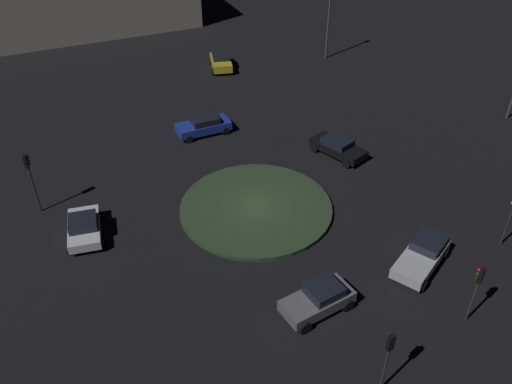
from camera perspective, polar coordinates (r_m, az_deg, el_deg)
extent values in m
plane|color=black|center=(35.35, 0.00, -1.87)|extent=(116.62, 116.62, 0.00)
cylinder|color=#2D4228|center=(35.27, 0.00, -1.69)|extent=(10.07, 10.07, 0.29)
cube|color=slate|center=(28.69, 6.56, -11.53)|extent=(3.43, 4.26, 0.67)
cube|color=black|center=(28.44, 7.31, -10.37)|extent=(2.21, 2.30, 0.54)
cylinder|color=black|center=(27.91, 5.28, -14.28)|extent=(0.54, 0.73, 0.71)
cylinder|color=black|center=(28.81, 3.17, -12.02)|extent=(0.54, 0.73, 0.71)
cylinder|color=black|center=(29.17, 9.82, -11.89)|extent=(0.54, 0.73, 0.71)
cylinder|color=black|center=(30.03, 7.65, -9.82)|extent=(0.54, 0.73, 0.71)
cube|color=black|center=(41.03, 8.79, 4.66)|extent=(4.44, 4.22, 0.58)
cube|color=black|center=(40.83, 8.71, 5.36)|extent=(2.65, 2.61, 0.47)
cylinder|color=black|center=(41.09, 11.24, 3.94)|extent=(0.63, 0.59, 0.65)
cylinder|color=black|center=(39.79, 9.67, 2.97)|extent=(0.63, 0.59, 0.65)
cylinder|color=black|center=(42.60, 7.90, 5.57)|extent=(0.63, 0.59, 0.65)
cylinder|color=black|center=(41.35, 6.29, 4.69)|extent=(0.63, 0.59, 0.65)
cube|color=gold|center=(55.18, -3.77, 13.65)|extent=(4.02, 2.31, 0.73)
cube|color=black|center=(55.07, -3.81, 14.25)|extent=(1.88, 1.83, 0.42)
cylinder|color=black|center=(56.50, -4.89, 13.75)|extent=(0.65, 0.30, 0.62)
cylinder|color=black|center=(56.67, -2.97, 13.91)|extent=(0.65, 0.30, 0.62)
cylinder|color=black|center=(53.98, -4.57, 12.66)|extent=(0.65, 0.30, 0.62)
cylinder|color=black|center=(54.16, -2.58, 12.82)|extent=(0.65, 0.30, 0.62)
cube|color=white|center=(34.54, -17.90, -3.74)|extent=(4.12, 2.68, 0.58)
cube|color=black|center=(34.18, -18.06, -3.09)|extent=(2.07, 2.01, 0.49)
cylinder|color=black|center=(35.90, -19.33, -2.95)|extent=(0.69, 0.36, 0.66)
cylinder|color=black|center=(35.71, -16.35, -2.49)|extent=(0.69, 0.36, 0.66)
cylinder|color=black|center=(33.78, -19.36, -5.80)|extent=(0.69, 0.36, 0.66)
cylinder|color=black|center=(33.58, -16.18, -5.32)|extent=(0.69, 0.36, 0.66)
cube|color=silver|center=(32.23, 17.20, -6.80)|extent=(4.55, 4.21, 0.66)
cube|color=black|center=(32.52, 18.00, -5.12)|extent=(2.53, 2.49, 0.54)
cylinder|color=black|center=(31.16, 17.52, -9.52)|extent=(0.67, 0.60, 0.68)
cylinder|color=black|center=(31.51, 14.45, -8.22)|extent=(0.67, 0.60, 0.68)
cylinder|color=black|center=(33.47, 19.58, -6.28)|extent=(0.67, 0.60, 0.68)
cylinder|color=black|center=(33.79, 16.72, -5.11)|extent=(0.67, 0.60, 0.68)
cube|color=#1E38A5|center=(43.58, -5.66, 6.98)|extent=(3.32, 4.68, 0.66)
cube|color=black|center=(43.33, -5.53, 7.70)|extent=(2.30, 2.59, 0.52)
cylinder|color=black|center=(44.94, -4.18, 7.55)|extent=(0.43, 0.65, 0.61)
cylinder|color=black|center=(43.45, -3.29, 6.50)|extent=(0.43, 0.65, 0.61)
cylinder|color=black|center=(44.10, -7.95, 6.68)|extent=(0.43, 0.65, 0.61)
cylinder|color=black|center=(42.58, -7.17, 5.59)|extent=(0.43, 0.65, 0.61)
cylinder|color=#2D2D2D|center=(37.02, -22.58, 0.22)|extent=(0.12, 0.12, 3.45)
cube|color=black|center=(35.89, -23.37, 3.02)|extent=(0.31, 0.23, 0.90)
sphere|color=#3F0C0C|center=(35.70, -23.26, 3.39)|extent=(0.20, 0.20, 0.20)
sphere|color=#4C380F|center=(35.83, -23.16, 3.03)|extent=(0.20, 0.20, 0.20)
sphere|color=#1EE53F|center=(35.97, -23.05, 2.67)|extent=(0.20, 0.20, 0.20)
cylinder|color=#2D2D2D|center=(25.57, 13.55, -18.02)|extent=(0.12, 0.12, 2.96)
cube|color=black|center=(24.06, 14.21, -15.31)|extent=(0.31, 0.36, 0.90)
sphere|color=red|center=(23.92, 14.11, -14.66)|extent=(0.20, 0.20, 0.20)
sphere|color=#4C380F|center=(24.13, 14.01, -15.07)|extent=(0.20, 0.20, 0.20)
sphere|color=#0F3819|center=(24.33, 13.92, -15.47)|extent=(0.20, 0.20, 0.20)
cylinder|color=#2D2D2D|center=(35.08, 25.26, -3.27)|extent=(0.12, 0.12, 2.97)
sphere|color=#1EE53F|center=(34.10, 25.73, -1.07)|extent=(0.20, 0.20, 0.20)
cylinder|color=#2D2D2D|center=(29.63, 22.10, -10.80)|extent=(0.12, 0.12, 2.81)
cube|color=black|center=(28.38, 22.94, -8.22)|extent=(0.37, 0.37, 0.90)
sphere|color=red|center=(28.23, 22.80, -7.70)|extent=(0.20, 0.20, 0.20)
sphere|color=#4C380F|center=(28.40, 22.68, -8.10)|extent=(0.20, 0.20, 0.20)
sphere|color=#0F3819|center=(28.58, 22.55, -8.49)|extent=(0.20, 0.20, 0.20)
cylinder|color=#4C4C51|center=(57.04, 7.75, 17.73)|extent=(0.18, 0.18, 7.98)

